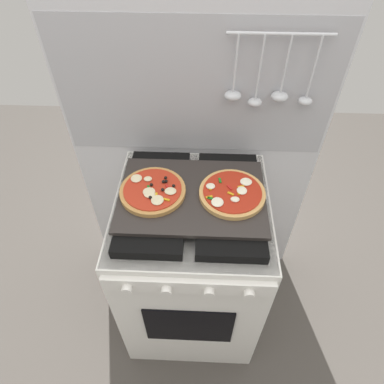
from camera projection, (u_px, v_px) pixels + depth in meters
The scene contains 6 objects.
ground_plane at pixel (192, 305), 1.90m from camera, with size 4.00×4.00×0.00m, color #4C4742.
kitchen_backsplash at pixel (196, 161), 1.56m from camera, with size 1.10×0.09×1.55m.
stove at pixel (192, 262), 1.57m from camera, with size 0.60×0.64×0.90m.
baking_tray at pixel (192, 195), 1.24m from camera, with size 0.54×0.38×0.02m, color #2D2826.
pizza_left at pixel (153, 191), 1.23m from camera, with size 0.24×0.24×0.03m.
pizza_right at pixel (232, 192), 1.23m from camera, with size 0.24×0.24×0.03m.
Camera 1 is at (0.04, -0.85, 1.82)m, focal length 31.38 mm.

